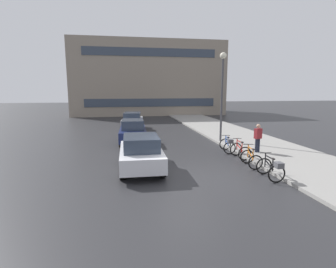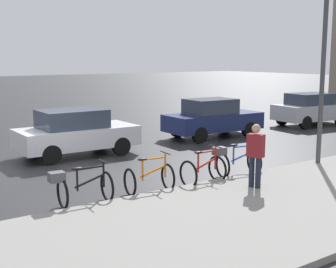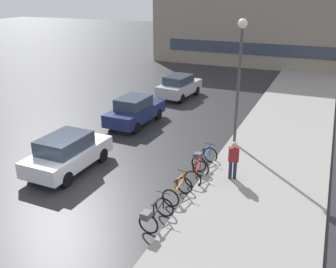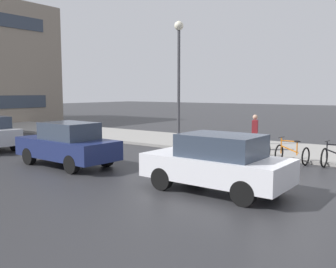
{
  "view_description": "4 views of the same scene",
  "coord_description": "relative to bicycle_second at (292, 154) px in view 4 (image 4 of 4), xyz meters",
  "views": [
    {
      "loc": [
        -2.65,
        -10.36,
        3.63
      ],
      "look_at": [
        -0.09,
        4.75,
        1.05
      ],
      "focal_mm": 28.0,
      "sensor_mm": 36.0,
      "label": 1
    },
    {
      "loc": [
        12.82,
        -5.18,
        3.38
      ],
      "look_at": [
        0.71,
        3.34,
        0.92
      ],
      "focal_mm": 50.0,
      "sensor_mm": 36.0,
      "label": 2
    },
    {
      "loc": [
        7.81,
        -10.21,
        7.36
      ],
      "look_at": [
        1.49,
        4.17,
        1.18
      ],
      "focal_mm": 40.0,
      "sensor_mm": 36.0,
      "label": 3
    },
    {
      "loc": [
        -10.95,
        -3.65,
        2.76
      ],
      "look_at": [
        0.05,
        4.48,
        1.21
      ],
      "focal_mm": 40.0,
      "sensor_mm": 36.0,
      "label": 4
    }
  ],
  "objects": [
    {
      "name": "car_white",
      "position": [
        -5.23,
        0.37,
        0.42
      ],
      "size": [
        1.93,
        4.07,
        1.6
      ],
      "color": "silver",
      "rests_on": "ground"
    },
    {
      "name": "ground_plane",
      "position": [
        -3.3,
        -0.95,
        -0.39
      ],
      "size": [
        140.0,
        140.0,
        0.0
      ],
      "primitive_type": "plane",
      "color": "#28282B"
    },
    {
      "name": "car_navy",
      "position": [
        -5.37,
        6.64,
        0.42
      ],
      "size": [
        1.91,
        4.24,
        1.63
      ],
      "color": "navy",
      "rests_on": "ground"
    },
    {
      "name": "bicycle_third",
      "position": [
        0.18,
        1.59,
        0.01
      ],
      "size": [
        0.75,
        1.08,
        1.01
      ],
      "color": "black",
      "rests_on": "ground"
    },
    {
      "name": "bicycle_second",
      "position": [
        0.0,
        0.0,
        0.0
      ],
      "size": [
        0.81,
        1.19,
        1.0
      ],
      "color": "black",
      "rests_on": "ground"
    },
    {
      "name": "bicycle_farthest",
      "position": [
        0.01,
        2.87,
        0.1
      ],
      "size": [
        0.88,
        1.47,
        0.95
      ],
      "color": "black",
      "rests_on": "ground"
    },
    {
      "name": "sidewalk_kerb",
      "position": [
        2.7,
        9.05,
        -0.32
      ],
      "size": [
        4.8,
        60.0,
        0.14
      ],
      "primitive_type": "cube",
      "color": "gray",
      "rests_on": "ground"
    },
    {
      "name": "pedestrian",
      "position": [
        1.48,
        2.18,
        0.59
      ],
      "size": [
        0.45,
        0.35,
        1.74
      ],
      "color": "#1E2333",
      "rests_on": "ground"
    },
    {
      "name": "streetlamp",
      "position": [
        0.65,
        5.77,
        3.74
      ],
      "size": [
        0.43,
        0.43,
        6.08
      ],
      "color": "#424247",
      "rests_on": "ground"
    }
  ]
}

